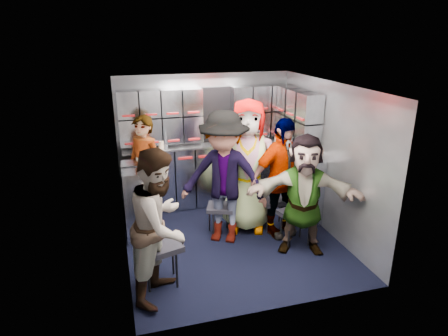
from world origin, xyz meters
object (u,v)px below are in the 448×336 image
object	(u,v)px
jump_seat_mid_left	(220,209)
jump_seat_mid_right	(274,201)
attendant_standing	(145,171)
attendant_arc_e	(304,195)
jump_seat_near_left	(160,249)
jump_seat_center	(243,199)
jump_seat_near_right	(296,215)
attendant_arc_b	(224,178)
attendant_arc_d	(281,178)
attendant_arc_c	(247,166)
attendant_arc_a	(160,225)

from	to	relation	value
jump_seat_mid_left	jump_seat_mid_right	size ratio (longest dim) A/B	0.96
attendant_standing	attendant_arc_e	world-z (taller)	attendant_standing
jump_seat_near_left	attendant_arc_e	world-z (taller)	attendant_arc_e
jump_seat_center	attendant_standing	world-z (taller)	attendant_standing
jump_seat_center	attendant_standing	xyz separation A→B (m)	(-1.36, 0.42, 0.44)
jump_seat_near_left	jump_seat_center	size ratio (longest dim) A/B	1.24
jump_seat_near_right	attendant_arc_b	xyz separation A→B (m)	(-0.89, 0.36, 0.49)
attendant_arc_b	attendant_arc_d	xyz separation A→B (m)	(0.79, -0.05, -0.07)
jump_seat_mid_left	attendant_arc_c	xyz separation A→B (m)	(0.41, 0.07, 0.57)
attendant_standing	jump_seat_near_left	bearing A→B (deg)	-43.71
jump_seat_near_right	attendant_arc_a	world-z (taller)	attendant_arc_a
attendant_arc_a	jump_seat_mid_right	bearing A→B (deg)	-27.52
attendant_arc_a	attendant_arc_c	bearing A→B (deg)	-18.01
jump_seat_near_left	attendant_standing	bearing A→B (deg)	89.74
jump_seat_near_right	attendant_standing	world-z (taller)	attendant_standing
attendant_arc_d	jump_seat_center	bearing A→B (deg)	114.00
attendant_arc_b	attendant_arc_c	xyz separation A→B (m)	(0.41, 0.25, 0.04)
jump_seat_near_left	jump_seat_near_right	xyz separation A→B (m)	(1.85, 0.42, -0.03)
jump_seat_mid_right	attendant_arc_e	distance (m)	0.77
jump_seat_center	jump_seat_near_right	xyz separation A→B (m)	(0.48, -0.79, 0.04)
attendant_standing	jump_seat_mid_left	bearing A→B (deg)	11.70
attendant_arc_d	attendant_arc_e	world-z (taller)	attendant_arc_d
jump_seat_near_right	attendant_arc_c	xyz separation A→B (m)	(-0.48, 0.61, 0.53)
jump_seat_mid_left	attendant_arc_c	bearing A→B (deg)	9.22
attendant_arc_a	jump_seat_near_left	bearing A→B (deg)	30.64
jump_seat_center	jump_seat_mid_right	xyz separation A→B (m)	(0.38, -0.30, 0.05)
jump_seat_mid_left	jump_seat_near_right	distance (m)	1.04
jump_seat_mid_left	attendant_arc_e	world-z (taller)	attendant_arc_e
jump_seat_near_right	jump_seat_mid_right	bearing A→B (deg)	101.60
jump_seat_mid_right	attendant_standing	distance (m)	1.92
attendant_arc_b	attendant_arc_c	bearing A→B (deg)	61.17
attendant_arc_c	jump_seat_center	bearing A→B (deg)	109.07
attendant_standing	attendant_arc_d	world-z (taller)	attendant_arc_d
jump_seat_mid_right	attendant_arc_c	size ratio (longest dim) A/B	0.25
jump_seat_center	attendant_arc_a	bearing A→B (deg)	-134.66
jump_seat_mid_left	attendant_arc_b	world-z (taller)	attendant_arc_b
jump_seat_near_left	jump_seat_mid_left	world-z (taller)	jump_seat_near_left
jump_seat_near_left	attendant_arc_b	distance (m)	1.32
attendant_arc_a	attendant_arc_e	xyz separation A→B (m)	(1.85, 0.42, -0.05)
jump_seat_near_right	attendant_arc_d	xyz separation A→B (m)	(-0.10, 0.31, 0.42)
jump_seat_near_left	attendant_arc_a	bearing A→B (deg)	-90.00
jump_seat_near_right	attendant_standing	size ratio (longest dim) A/B	0.29
jump_seat_mid_right	attendant_arc_a	bearing A→B (deg)	-148.15
attendant_standing	jump_seat_near_right	bearing A→B (deg)	13.43
jump_seat_near_right	attendant_arc_c	bearing A→B (deg)	128.46
jump_seat_near_left	attendant_standing	distance (m)	1.66
attendant_arc_a	attendant_arc_d	world-z (taller)	attendant_arc_d
attendant_standing	attendant_arc_c	size ratio (longest dim) A/B	0.86
jump_seat_near_left	jump_seat_mid_left	size ratio (longest dim) A/B	1.15
attendant_arc_b	attendant_standing	bearing A→B (deg)	168.62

